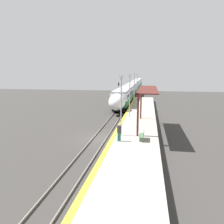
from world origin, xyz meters
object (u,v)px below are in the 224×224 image
at_px(lamppost_mid, 130,93).
at_px(lamppost_near, 121,102).
at_px(railway_signal, 119,90).
at_px(person_waiting, 119,132).
at_px(train, 134,87).
at_px(lamppost_farthest, 137,85).
at_px(lamppost_far, 134,88).
at_px(platform_bench, 142,135).

bearing_deg(lamppost_mid, lamppost_near, -90.00).
height_order(railway_signal, lamppost_mid, lamppost_mid).
xyz_separation_m(person_waiting, lamppost_mid, (-0.08, 11.23, 2.49)).
distance_m(train, lamppost_farthest, 24.95).
relative_size(lamppost_mid, lamppost_far, 1.00).
xyz_separation_m(platform_bench, person_waiting, (-2.08, -0.70, 0.38)).
relative_size(person_waiting, railway_signal, 0.36).
relative_size(platform_bench, lamppost_mid, 0.26).
relative_size(train, person_waiting, 49.73).
distance_m(person_waiting, railway_signal, 33.38).
bearing_deg(train, person_waiting, -87.35).
bearing_deg(lamppost_farthest, railway_signal, 145.55).
relative_size(lamppost_near, lamppost_mid, 1.00).
xyz_separation_m(person_waiting, railway_signal, (-4.64, 33.04, 1.05)).
height_order(lamppost_mid, lamppost_far, same).
relative_size(train, lamppost_farthest, 13.83).
relative_size(train, railway_signal, 17.84).
bearing_deg(platform_bench, lamppost_farthest, 94.24).
height_order(person_waiting, lamppost_mid, lamppost_mid).
distance_m(railway_signal, lamppost_near, 31.53).
relative_size(railway_signal, lamppost_mid, 0.78).
height_order(train, lamppost_mid, lamppost_mid).
height_order(platform_bench, lamppost_far, lamppost_far).
bearing_deg(lamppost_far, person_waiting, -89.78).
distance_m(lamppost_near, lamppost_mid, 9.35).
bearing_deg(lamppost_mid, platform_bench, -78.38).
bearing_deg(railway_signal, lamppost_far, -69.93).
xyz_separation_m(platform_bench, lamppost_near, (-2.16, 1.18, 2.87)).
relative_size(train, lamppost_far, 13.83).
distance_m(person_waiting, lamppost_farthest, 30.02).
bearing_deg(platform_bench, lamppost_far, 96.21).
bearing_deg(person_waiting, railway_signal, 97.99).
bearing_deg(railway_signal, lamppost_farthest, -34.45).
bearing_deg(lamppost_near, railway_signal, 98.32).
distance_m(platform_bench, railway_signal, 33.07).
bearing_deg(lamppost_far, lamppost_mid, -90.00).
xyz_separation_m(person_waiting, lamppost_far, (-0.08, 20.57, 2.49)).
xyz_separation_m(train, lamppost_mid, (2.45, -43.43, 2.07)).
distance_m(train, lamppost_mid, 43.55).
distance_m(railway_signal, lamppost_farthest, 5.71).
relative_size(person_waiting, lamppost_farthest, 0.28).
bearing_deg(lamppost_farthest, train, 95.65).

